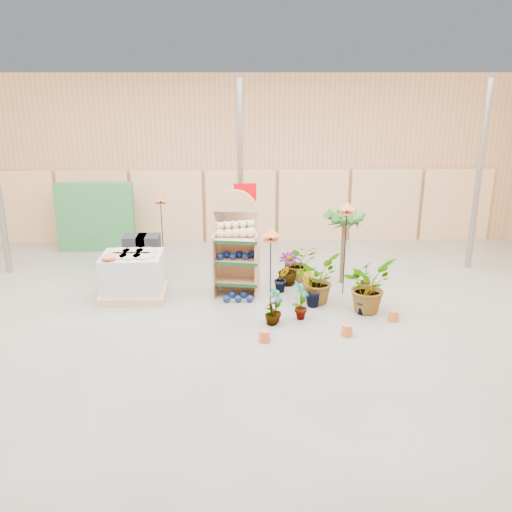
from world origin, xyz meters
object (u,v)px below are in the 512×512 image
Objects in this scene: potted_plant_2 at (317,279)px; display_shelf at (236,247)px; bird_table_front at (271,235)px; pallet_stack at (133,276)px.

display_shelf is at bearing 160.09° from potted_plant_2.
display_shelf is 1.33m from bird_table_front.
potted_plant_2 is (0.97, 0.40, -1.06)m from bird_table_front.
potted_plant_2 is at bearing -10.41° from display_shelf.
bird_table_front is 1.50m from potted_plant_2.
display_shelf is at bearing 5.80° from pallet_stack.
bird_table_front is at bearing -46.26° from display_shelf.
bird_table_front is at bearing -157.72° from potted_plant_2.
potted_plant_2 is at bearing 22.28° from bird_table_front.
pallet_stack is at bearing 174.64° from potted_plant_2.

